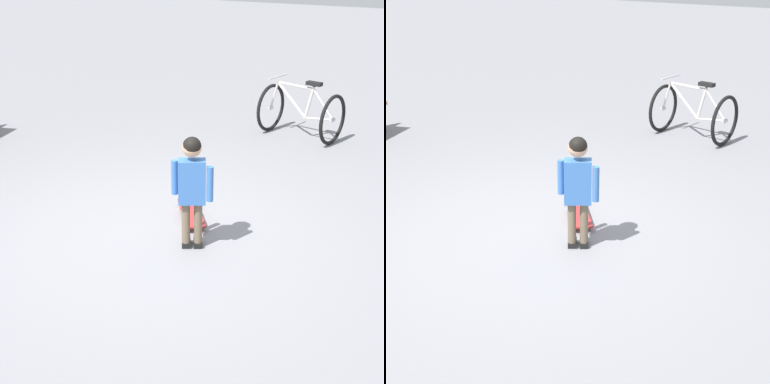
# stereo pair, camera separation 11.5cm
# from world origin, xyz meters

# --- Properties ---
(ground_plane) EXTENTS (50.00, 50.00, 0.00)m
(ground_plane) POSITION_xyz_m (0.00, 0.00, 0.00)
(ground_plane) COLOR gray
(child_person) EXTENTS (0.27, 0.41, 1.06)m
(child_person) POSITION_xyz_m (-0.00, 0.49, 0.66)
(child_person) COLOR brown
(child_person) RESTS_ON ground
(skateboard) EXTENTS (0.64, 0.60, 0.07)m
(skateboard) POSITION_xyz_m (-0.50, 0.15, 0.06)
(skateboard) COLOR #B22D2D
(skateboard) RESTS_ON ground
(bicycle_near) EXTENTS (0.84, 1.15, 0.85)m
(bicycle_near) POSITION_xyz_m (-3.64, -0.02, 0.38)
(bicycle_near) COLOR black
(bicycle_near) RESTS_ON ground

